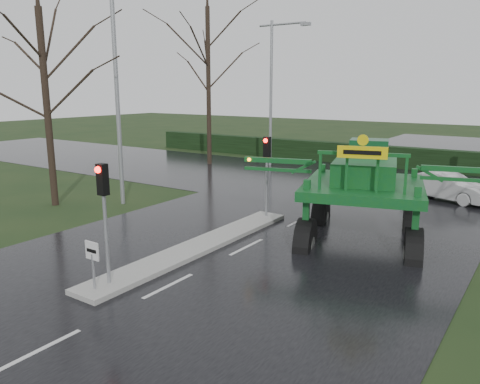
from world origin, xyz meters
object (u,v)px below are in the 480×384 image
Objects in this scene: keep_left_sign at (93,258)px; crop_sprayer at (308,179)px; street_light_left_far at (275,81)px; white_sedan at (446,200)px; traffic_signal_mid at (267,159)px; traffic_signal_near at (104,198)px; street_light_left_near at (121,77)px.

crop_sprayer reaches higher than keep_left_sign.
white_sedan is (12.53, -4.41, -5.99)m from street_light_left_far.
keep_left_sign is 9.12m from traffic_signal_mid.
traffic_signal_mid is 14.68m from street_light_left_far.
street_light_left_far is at bearing 118.86° from traffic_signal_mid.
keep_left_sign is 18.03m from white_sedan.
street_light_left_far is at bearing 108.14° from crop_sprayer.
keep_left_sign is at bearing -90.00° from traffic_signal_near.
keep_left_sign is 11.32m from street_light_left_near.
traffic_signal_mid is at bearing 90.00° from traffic_signal_near.
traffic_signal_near and traffic_signal_mid have the same top height.
traffic_signal_mid is 0.84× the size of white_sedan.
street_light_left_far is 17.81m from crop_sprayer.
traffic_signal_mid is at bearing 12.21° from street_light_left_near.
traffic_signal_near is 8.50m from traffic_signal_mid.
keep_left_sign is 0.16× the size of crop_sprayer.
street_light_left_near is at bearing -90.00° from street_light_left_far.
street_light_left_near is 10.42m from crop_sprayer.
street_light_left_far reaches higher than traffic_signal_mid.
traffic_signal_near is at bearing 178.87° from white_sedan.
street_light_left_near reaches higher than keep_left_sign.
traffic_signal_near is 10.40m from street_light_left_near.
street_light_left_far is 1.15× the size of crop_sprayer.
traffic_signal_near is at bearing 90.00° from keep_left_sign.
traffic_signal_mid is (0.00, 8.50, 0.00)m from traffic_signal_near.
traffic_signal_near is at bearing -45.47° from street_light_left_near.
traffic_signal_mid is 10.20m from white_sedan.
street_light_left_near is at bearing -167.79° from traffic_signal_mid.
traffic_signal_mid is (0.00, 8.99, 1.53)m from keep_left_sign.
traffic_signal_mid is 0.41× the size of crop_sprayer.
traffic_signal_mid is at bearing 129.86° from crop_sprayer.
white_sedan is (12.53, 9.59, -5.99)m from street_light_left_near.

